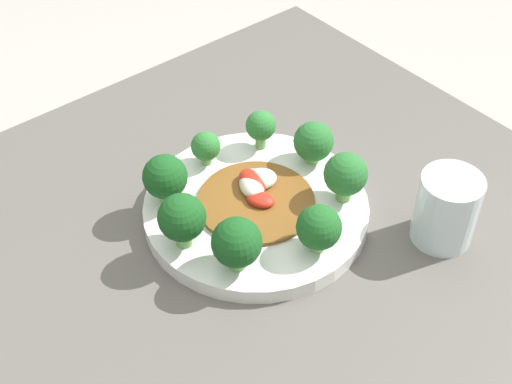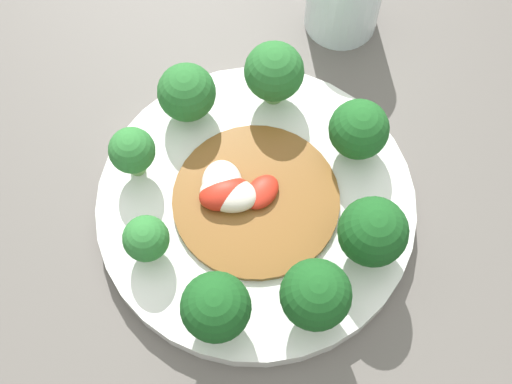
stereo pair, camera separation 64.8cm
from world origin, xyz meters
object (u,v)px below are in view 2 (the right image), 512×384
Objects in this scene: broccoli_northwest at (216,308)px; broccoli_west at (316,295)px; stirfry_center at (243,196)px; broccoli_south at (359,130)px; broccoli_north at (146,239)px; broccoli_southeast at (274,72)px; broccoli_northeast at (132,151)px; broccoli_east at (187,93)px; plate at (256,206)px; broccoli_southwest at (373,232)px.

broccoli_west is (-0.03, -0.08, 0.00)m from broccoli_northwest.
broccoli_south is at bearing -89.61° from stirfry_center.
broccoli_north is 0.10m from stirfry_center.
broccoli_southeast is at bearing -60.80° from broccoli_north.
broccoli_north is at bearing 18.03° from broccoli_northwest.
broccoli_northwest is 0.08m from broccoli_west.
broccoli_southeast reaches higher than stirfry_center.
broccoli_east reaches higher than broccoli_northeast.
broccoli_east is (0.11, -0.09, 0.00)m from broccoli_north.
broccoli_southeast is 0.19m from broccoli_north.
plate is 0.12m from broccoli_northeast.
broccoli_west is at bearing -176.50° from stirfry_center.
broccoli_southwest and broccoli_southeast have the same top height.
broccoli_east is (0.11, 0.12, -0.00)m from broccoli_south.
broccoli_west is (-0.19, -0.08, 0.01)m from broccoli_northeast.
stirfry_center is (0.09, -0.07, -0.03)m from broccoli_northwest.
broccoli_north is (0.11, 0.10, -0.01)m from broccoli_west.
broccoli_north reaches higher than plate.
broccoli_southeast is 1.42× the size of broccoli_north.
broccoli_southwest reaches higher than stirfry_center.
broccoli_west is 0.12m from stirfry_center.
broccoli_east is (0.04, -0.07, -0.00)m from broccoli_northeast.
plate is at bearing -127.18° from stirfry_center.
broccoli_west is 0.21m from broccoli_southeast.
broccoli_northwest is 0.23m from broccoli_southeast.
stirfry_center is at bearing -133.47° from broccoli_northeast.
broccoli_south is (-0.09, -0.04, -0.01)m from broccoli_southeast.
broccoli_southeast is at bearing -84.02° from broccoli_northeast.
stirfry_center is at bearing 139.30° from broccoli_southeast.
broccoli_south is at bearing -153.74° from broccoli_southeast.
broccoli_northwest and broccoli_southwest have the same top height.
broccoli_southeast is (0.02, -0.15, 0.01)m from broccoli_northeast.
broccoli_southeast is (0.18, 0.00, 0.00)m from broccoli_southwest.
broccoli_west is 1.20× the size of broccoli_east.
broccoli_southwest is at bearing -140.01° from stirfry_center.
broccoli_west is at bearing 137.64° from broccoli_south.
broccoli_southwest is 1.11× the size of broccoli_south.
broccoli_northeast is at bearing 95.98° from broccoli_southeast.
stirfry_center is (0.12, 0.01, -0.04)m from broccoli_west.
broccoli_southeast reaches higher than broccoli_north.
broccoli_west reaches higher than broccoli_southwest.
broccoli_northwest reaches higher than plate.
stirfry_center is (-0.00, 0.12, -0.03)m from broccoli_south.
broccoli_northeast is at bearing 2.24° from broccoli_northwest.
broccoli_south is (0.09, -0.18, -0.00)m from broccoli_northwest.
stirfry_center is at bearing 3.50° from broccoli_west.
broccoli_north is at bearing 119.20° from broccoli_southeast.
broccoli_southwest reaches higher than broccoli_north.
broccoli_west is (-0.11, 0.00, 0.05)m from plate.
broccoli_southeast is 0.12m from stirfry_center.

